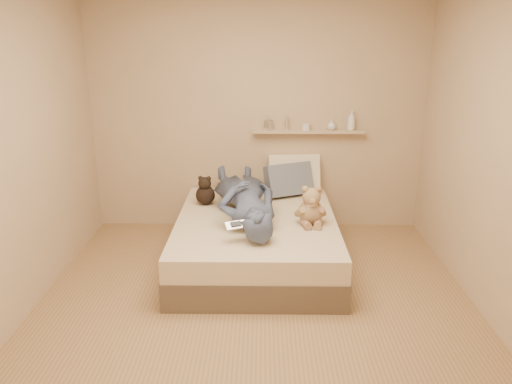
{
  "coord_description": "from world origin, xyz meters",
  "views": [
    {
      "loc": [
        0.05,
        -3.46,
        2.15
      ],
      "look_at": [
        0.0,
        0.65,
        0.8
      ],
      "focal_mm": 35.0,
      "sensor_mm": 36.0,
      "label": 1
    }
  ],
  "objects_px": {
    "game_console": "(236,225)",
    "person": "(244,197)",
    "teddy_bear": "(311,208)",
    "dark_plush": "(205,192)",
    "wall_shelf": "(308,131)",
    "pillow_grey": "(289,180)",
    "pillow_cream": "(294,174)",
    "bed": "(256,240)"
  },
  "relations": [
    {
      "from": "game_console",
      "to": "wall_shelf",
      "type": "bearing_deg",
      "value": 64.13
    },
    {
      "from": "pillow_grey",
      "to": "person",
      "type": "relative_size",
      "value": 0.32
    },
    {
      "from": "pillow_grey",
      "to": "game_console",
      "type": "bearing_deg",
      "value": -111.8
    },
    {
      "from": "wall_shelf",
      "to": "person",
      "type": "bearing_deg",
      "value": -128.06
    },
    {
      "from": "game_console",
      "to": "pillow_grey",
      "type": "distance_m",
      "value": 1.35
    },
    {
      "from": "pillow_grey",
      "to": "person",
      "type": "bearing_deg",
      "value": -125.65
    },
    {
      "from": "game_console",
      "to": "pillow_cream",
      "type": "distance_m",
      "value": 1.5
    },
    {
      "from": "pillow_cream",
      "to": "pillow_grey",
      "type": "height_order",
      "value": "pillow_cream"
    },
    {
      "from": "pillow_grey",
      "to": "wall_shelf",
      "type": "height_order",
      "value": "wall_shelf"
    },
    {
      "from": "teddy_bear",
      "to": "pillow_grey",
      "type": "distance_m",
      "value": 0.86
    },
    {
      "from": "game_console",
      "to": "dark_plush",
      "type": "relative_size",
      "value": 0.62
    },
    {
      "from": "wall_shelf",
      "to": "dark_plush",
      "type": "bearing_deg",
      "value": -153.93
    },
    {
      "from": "game_console",
      "to": "dark_plush",
      "type": "height_order",
      "value": "dark_plush"
    },
    {
      "from": "bed",
      "to": "wall_shelf",
      "type": "distance_m",
      "value": 1.38
    },
    {
      "from": "game_console",
      "to": "wall_shelf",
      "type": "relative_size",
      "value": 0.16
    },
    {
      "from": "bed",
      "to": "game_console",
      "type": "bearing_deg",
      "value": -106.23
    },
    {
      "from": "dark_plush",
      "to": "person",
      "type": "height_order",
      "value": "person"
    },
    {
      "from": "dark_plush",
      "to": "pillow_cream",
      "type": "relative_size",
      "value": 0.55
    },
    {
      "from": "pillow_cream",
      "to": "wall_shelf",
      "type": "relative_size",
      "value": 0.46
    },
    {
      "from": "teddy_bear",
      "to": "person",
      "type": "xyz_separation_m",
      "value": [
        -0.61,
        0.21,
        0.03
      ]
    },
    {
      "from": "pillow_cream",
      "to": "person",
      "type": "height_order",
      "value": "pillow_cream"
    },
    {
      "from": "dark_plush",
      "to": "pillow_grey",
      "type": "bearing_deg",
      "value": 19.57
    },
    {
      "from": "bed",
      "to": "teddy_bear",
      "type": "relative_size",
      "value": 5.1
    },
    {
      "from": "teddy_bear",
      "to": "wall_shelf",
      "type": "relative_size",
      "value": 0.31
    },
    {
      "from": "teddy_bear",
      "to": "pillow_grey",
      "type": "xyz_separation_m",
      "value": [
        -0.16,
        0.84,
        0.02
      ]
    },
    {
      "from": "bed",
      "to": "pillow_cream",
      "type": "bearing_deg",
      "value": 64.37
    },
    {
      "from": "game_console",
      "to": "pillow_grey",
      "type": "xyz_separation_m",
      "value": [
        0.5,
        1.25,
        0.02
      ]
    },
    {
      "from": "game_console",
      "to": "person",
      "type": "bearing_deg",
      "value": 85.35
    },
    {
      "from": "game_console",
      "to": "dark_plush",
      "type": "bearing_deg",
      "value": 110.66
    },
    {
      "from": "teddy_bear",
      "to": "pillow_cream",
      "type": "bearing_deg",
      "value": 95.7
    },
    {
      "from": "pillow_cream",
      "to": "wall_shelf",
      "type": "distance_m",
      "value": 0.48
    },
    {
      "from": "dark_plush",
      "to": "game_console",
      "type": "bearing_deg",
      "value": -69.34
    },
    {
      "from": "person",
      "to": "pillow_grey",
      "type": "bearing_deg",
      "value": -136.5
    },
    {
      "from": "game_console",
      "to": "person",
      "type": "height_order",
      "value": "person"
    },
    {
      "from": "teddy_bear",
      "to": "pillow_grey",
      "type": "height_order",
      "value": "teddy_bear"
    },
    {
      "from": "bed",
      "to": "person",
      "type": "height_order",
      "value": "person"
    },
    {
      "from": "teddy_bear",
      "to": "wall_shelf",
      "type": "height_order",
      "value": "wall_shelf"
    },
    {
      "from": "game_console",
      "to": "pillow_cream",
      "type": "relative_size",
      "value": 0.34
    },
    {
      "from": "person",
      "to": "dark_plush",
      "type": "bearing_deg",
      "value": -49.17
    },
    {
      "from": "pillow_cream",
      "to": "bed",
      "type": "bearing_deg",
      "value": -115.63
    },
    {
      "from": "teddy_bear",
      "to": "game_console",
      "type": "bearing_deg",
      "value": -148.05
    },
    {
      "from": "wall_shelf",
      "to": "pillow_grey",
      "type": "bearing_deg",
      "value": -134.17
    }
  ]
}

